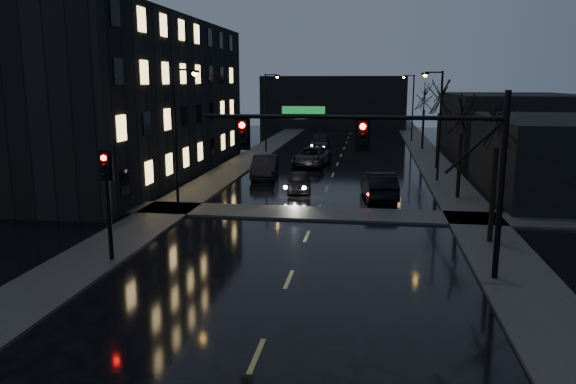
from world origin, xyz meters
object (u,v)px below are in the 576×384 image
(oncoming_car_a, at_px, (299,181))
(oncoming_car_d, at_px, (320,143))
(oncoming_car_c, at_px, (312,157))
(oncoming_car_b, at_px, (265,166))
(lead_car, at_px, (379,185))

(oncoming_car_a, xyz_separation_m, oncoming_car_d, (-0.75, 23.29, 0.09))
(oncoming_car_c, bearing_deg, oncoming_car_d, 98.25)
(oncoming_car_a, height_order, oncoming_car_b, oncoming_car_b)
(oncoming_car_c, bearing_deg, oncoming_car_b, -107.42)
(oncoming_car_a, height_order, oncoming_car_c, oncoming_car_c)
(oncoming_car_b, bearing_deg, oncoming_car_c, 60.60)
(oncoming_car_d, height_order, lead_car, lead_car)
(oncoming_car_c, bearing_deg, oncoming_car_a, -81.76)
(oncoming_car_c, xyz_separation_m, lead_car, (5.64, -13.26, 0.06))
(oncoming_car_c, distance_m, oncoming_car_d, 11.76)
(oncoming_car_b, height_order, oncoming_car_d, oncoming_car_b)
(oncoming_car_a, xyz_separation_m, oncoming_car_b, (-3.27, 4.95, 0.20))
(oncoming_car_a, bearing_deg, lead_car, -24.22)
(oncoming_car_b, bearing_deg, lead_car, -43.59)
(oncoming_car_d, relative_size, lead_car, 1.00)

